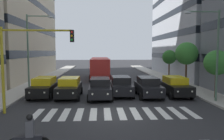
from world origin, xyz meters
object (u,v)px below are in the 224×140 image
object	(u,v)px
motorcycle_with_rider	(28,137)
traffic_light_gantry	(24,55)
street_lamp_left	(212,46)
street_tree_0	(217,63)
bus_behind_traffic	(100,66)
street_lamp_right	(32,45)
car_3	(100,88)
car_4	(69,87)
car_2	(121,86)
street_tree_2	(169,57)
car_0	(175,86)
car_1	(148,87)
car_5	(44,87)
street_tree_1	(187,54)

from	to	relation	value
motorcycle_with_rider	traffic_light_gantry	distance (m)	6.73
street_lamp_left	street_tree_0	distance (m)	2.11
bus_behind_traffic	street_lamp_right	bearing A→B (deg)	54.68
car_3	car_4	size ratio (longest dim) A/B	1.00
car_4	street_lamp_left	xyz separation A→B (m)	(-11.19, 2.58, 3.52)
street_lamp_left	car_2	bearing A→B (deg)	-25.71
car_3	traffic_light_gantry	bearing A→B (deg)	41.20
car_3	street_tree_2	bearing A→B (deg)	-129.34
bus_behind_traffic	street_lamp_right	world-z (taller)	street_lamp_right
car_0	street_tree_0	distance (m)	3.92
car_0	motorcycle_with_rider	xyz separation A→B (m)	(9.54, 10.48, -0.24)
traffic_light_gantry	street_tree_0	distance (m)	14.84
car_3	bus_behind_traffic	bearing A→B (deg)	-90.00
street_lamp_right	car_3	bearing A→B (deg)	150.74
car_2	street_lamp_left	bearing A→B (deg)	154.29
street_tree_0	bus_behind_traffic	bearing A→B (deg)	-55.96
motorcycle_with_rider	traffic_light_gantry	size ratio (longest dim) A/B	0.31
street_tree_0	street_tree_2	size ratio (longest dim) A/B	0.98
car_4	bus_behind_traffic	xyz separation A→B (m)	(-2.65, -12.86, 0.97)
car_4	car_1	bearing A→B (deg)	179.61
car_5	street_tree_2	size ratio (longest dim) A/B	1.10
car_0	car_3	distance (m)	6.77
car_0	bus_behind_traffic	bearing A→B (deg)	-62.05
car_4	motorcycle_with_rider	xyz separation A→B (m)	(0.15, 10.33, -0.24)
car_3	car_2	bearing A→B (deg)	-150.00
traffic_light_gantry	street_tree_1	xyz separation A→B (m)	(-14.24, -9.07, 0.02)
street_lamp_left	car_0	bearing A→B (deg)	-56.56
car_4	street_tree_1	xyz separation A→B (m)	(-12.06, -4.37, 2.86)
car_1	car_4	bearing A→B (deg)	-0.39
street_tree_1	street_tree_2	size ratio (longest dim) A/B	1.20
car_0	car_2	world-z (taller)	same
car_1	street_tree_0	size ratio (longest dim) A/B	1.13
bus_behind_traffic	street_tree_0	xyz separation A→B (m)	(-9.62, 14.25, 1.18)
car_2	car_4	bearing A→B (deg)	7.83
street_lamp_left	car_5	bearing A→B (deg)	-12.25
motorcycle_with_rider	street_lamp_left	xyz separation A→B (m)	(-11.34, -7.75, 3.76)
car_0	street_tree_2	xyz separation A→B (m)	(-3.10, -11.38, 2.28)
car_1	traffic_light_gantry	world-z (taller)	traffic_light_gantry
car_2	street_lamp_left	xyz separation A→B (m)	(-6.65, 3.20, 3.52)
car_4	street_lamp_left	world-z (taller)	street_lamp_left
car_4	street_tree_1	world-z (taller)	street_tree_1
street_lamp_left	street_tree_1	bearing A→B (deg)	-97.09
car_5	bus_behind_traffic	xyz separation A→B (m)	(-4.89, -12.52, 0.97)
car_5	bus_behind_traffic	world-z (taller)	bus_behind_traffic
car_0	motorcycle_with_rider	bearing A→B (deg)	47.70
car_2	bus_behind_traffic	world-z (taller)	bus_behind_traffic
car_0	street_lamp_right	xyz separation A→B (m)	(13.50, -3.16, 3.77)
traffic_light_gantry	car_3	bearing A→B (deg)	-138.80
car_3	street_tree_1	bearing A→B (deg)	-152.77
car_3	traffic_light_gantry	distance (m)	7.01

